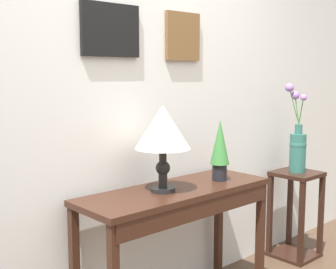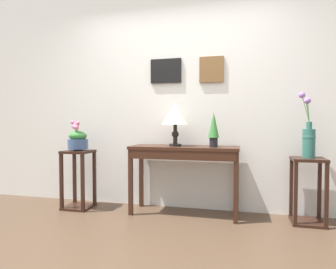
{
  "view_description": "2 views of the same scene",
  "coord_description": "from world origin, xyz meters",
  "views": [
    {
      "loc": [
        -1.68,
        -0.67,
        1.46
      ],
      "look_at": [
        0.03,
        1.21,
        1.12
      ],
      "focal_mm": 48.93,
      "sensor_mm": 36.0,
      "label": 1
    },
    {
      "loc": [
        0.77,
        -2.08,
        1.05
      ],
      "look_at": [
        -0.07,
        1.21,
        0.92
      ],
      "focal_mm": 31.57,
      "sensor_mm": 36.0,
      "label": 2
    }
  ],
  "objects": [
    {
      "name": "back_wall_with_art",
      "position": [
        0.0,
        1.53,
        1.4
      ],
      "size": [
        9.0,
        0.13,
        2.8
      ],
      "color": "silver",
      "rests_on": "ground"
    },
    {
      "name": "console_table",
      "position": [
        0.12,
        1.21,
        0.68
      ],
      "size": [
        1.23,
        0.43,
        0.79
      ],
      "color": "#381E14",
      "rests_on": "ground"
    },
    {
      "name": "table_lamp",
      "position": [
        0.01,
        1.23,
        1.14
      ],
      "size": [
        0.32,
        0.32,
        0.49
      ],
      "color": "black",
      "rests_on": "console_table"
    },
    {
      "name": "potted_plant_on_console",
      "position": [
        0.45,
        1.19,
        1.0
      ],
      "size": [
        0.12,
        0.12,
        0.38
      ],
      "color": "black",
      "rests_on": "console_table"
    },
    {
      "name": "pedestal_stand_right",
      "position": [
        1.43,
        1.25,
        0.35
      ],
      "size": [
        0.33,
        0.33,
        0.69
      ],
      "color": "black",
      "rests_on": "ground"
    },
    {
      "name": "flower_vase_tall_right",
      "position": [
        1.43,
        1.25,
        0.91
      ],
      "size": [
        0.16,
        0.17,
        0.69
      ],
      "color": "#2D665B",
      "rests_on": "pedestal_stand_right"
    }
  ]
}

